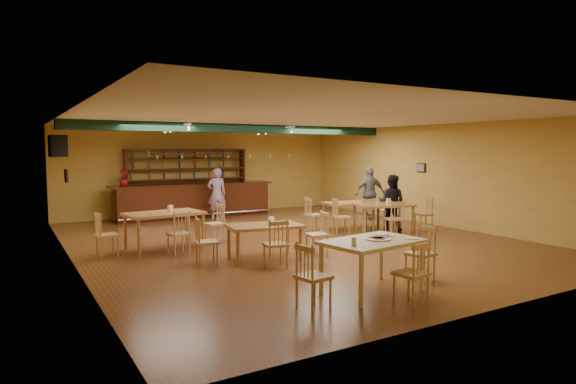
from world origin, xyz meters
TOP-DOWN VIEW (x-y plane):
  - floor at (0.00, 0.00)m, footprint 12.00×12.00m
  - ceiling_beam at (0.00, 2.80)m, footprint 10.00×0.30m
  - track_rail_left at (-1.80, 3.40)m, footprint 0.05×2.50m
  - track_rail_right at (1.40, 3.40)m, footprint 0.05×2.50m
  - ac_unit at (-4.80, 4.20)m, footprint 0.34×0.70m
  - picture_left at (-4.97, 1.00)m, footprint 0.04×0.34m
  - picture_right at (4.97, 0.50)m, footprint 0.04×0.34m
  - bar_counter at (-0.68, 5.15)m, footprint 5.41×0.85m
  - back_bar_hutch at (-0.68, 5.78)m, footprint 4.19×0.40m
  - poinsettia at (-2.93, 5.15)m, footprint 0.37×0.37m
  - dining_table_a at (-3.01, 0.56)m, footprint 1.78×1.20m
  - dining_table_b at (2.43, 0.70)m, footprint 1.60×1.07m
  - dining_table_c at (-1.58, -1.61)m, footprint 1.59×1.11m
  - dining_table_d at (2.84, -0.21)m, footprint 1.75×1.34m
  - near_table at (-1.15, -4.46)m, footprint 1.69×1.21m
  - pizza_tray at (-1.04, -4.46)m, footprint 0.43×0.43m
  - parmesan_shaker at (-1.66, -4.63)m, footprint 0.08×0.08m
  - napkin_stack at (-0.76, -4.24)m, footprint 0.20×0.15m
  - pizza_server at (-0.87, -4.41)m, footprint 0.33×0.23m
  - side_plate at (-0.54, -4.69)m, footprint 0.25×0.25m
  - patron_bar at (-0.21, 4.33)m, footprint 0.67×0.51m
  - patron_right_a at (3.23, -0.10)m, footprint 0.90×0.95m
  - patron_right_b at (4.04, 1.79)m, footprint 1.07×0.64m

SIDE VIEW (x-z plane):
  - floor at x=0.00m, z-range 0.00..0.00m
  - dining_table_c at x=-1.58m, z-range 0.00..0.73m
  - dining_table_b at x=2.43m, z-range 0.00..0.76m
  - dining_table_d at x=2.84m, z-range 0.00..0.77m
  - dining_table_a at x=-3.01m, z-range 0.00..0.84m
  - near_table at x=-1.15m, z-range 0.00..0.84m
  - bar_counter at x=-0.68m, z-range 0.00..1.13m
  - patron_right_a at x=3.23m, z-range 0.00..1.56m
  - patron_bar at x=-0.21m, z-range 0.00..1.67m
  - side_plate at x=-0.54m, z-range 0.84..0.85m
  - pizza_tray at x=-1.04m, z-range 0.84..0.85m
  - napkin_stack at x=-0.76m, z-range 0.84..0.87m
  - pizza_server at x=-0.87m, z-range 0.85..0.86m
  - patron_right_b at x=4.04m, z-range 0.00..1.71m
  - parmesan_shaker at x=-1.66m, z-range 0.84..0.95m
  - back_bar_hutch at x=-0.68m, z-range 0.00..2.28m
  - poinsettia at x=-2.93m, z-range 1.13..1.64m
  - picture_left at x=-4.97m, z-range 1.56..1.84m
  - picture_right at x=4.97m, z-range 1.56..1.84m
  - ac_unit at x=-4.80m, z-range 2.11..2.59m
  - ceiling_beam at x=0.00m, z-range 2.75..3.00m
  - track_rail_left at x=-1.80m, z-range 2.92..2.96m
  - track_rail_right at x=1.40m, z-range 2.92..2.96m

